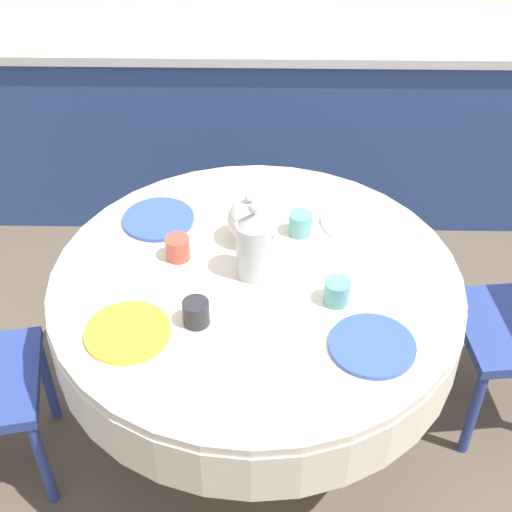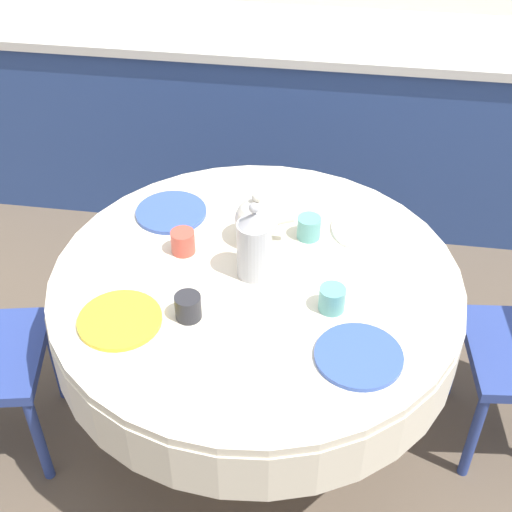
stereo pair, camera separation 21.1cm
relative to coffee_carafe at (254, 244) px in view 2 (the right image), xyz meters
name	(u,v)px [view 2 (the right image)]	position (x,y,z in m)	size (l,w,h in m)	color
ground_plane	(256,423)	(0.01, -0.01, -0.83)	(12.00, 12.00, 0.00)	brown
kitchen_counter	(301,120)	(0.01, 1.47, -0.38)	(3.24, 0.64, 0.90)	#2D4784
dining_table	(256,306)	(0.01, -0.01, -0.24)	(1.27, 1.27, 0.72)	olive
plate_near_left	(120,320)	(-0.34, -0.26, -0.11)	(0.24, 0.24, 0.01)	yellow
cup_near_left	(188,307)	(-0.16, -0.21, -0.08)	(0.08, 0.08, 0.08)	#28282D
plate_near_right	(359,356)	(0.33, -0.30, -0.11)	(0.24, 0.24, 0.01)	#3856AD
cup_near_right	(332,299)	(0.24, -0.12, -0.08)	(0.08, 0.08, 0.08)	#5BA39E
plate_far_left	(171,212)	(-0.32, 0.26, -0.11)	(0.24, 0.24, 0.01)	#3856AD
cup_far_left	(183,242)	(-0.24, 0.07, -0.08)	(0.08, 0.08, 0.08)	#CC4C3D
plate_far_right	(368,229)	(0.34, 0.26, -0.11)	(0.24, 0.24, 0.01)	white
cup_far_right	(309,228)	(0.15, 0.20, -0.08)	(0.08, 0.08, 0.08)	#5BA39E
coffee_carafe	(254,244)	(0.00, 0.00, 0.00)	(0.10, 0.10, 0.26)	#B2B2B7
teapot	(257,220)	(-0.01, 0.16, -0.03)	(0.20, 0.14, 0.19)	silver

